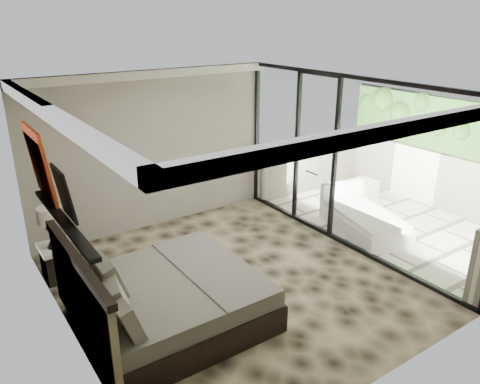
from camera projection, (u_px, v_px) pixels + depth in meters
floor at (232, 282)px, 6.81m from camera, size 5.00×5.00×0.00m
ceiling at (231, 88)px, 5.82m from camera, size 4.50×5.00×0.02m
back_wall at (154, 151)px, 8.23m from camera, size 4.50×0.02×2.80m
left_wall at (62, 234)px, 5.13m from camera, size 0.02×5.00×2.80m
glass_wall at (348, 164)px, 7.50m from camera, size 0.08×5.00×2.80m
terrace_slab at (398, 225)px, 8.82m from camera, size 3.00×5.00×0.12m
parapet_far at (445, 181)px, 9.31m from camera, size 0.30×5.00×1.10m
foliage_hedge at (454, 127)px, 8.92m from camera, size 0.36×4.60×1.10m
picture_ledge at (63, 221)px, 5.20m from camera, size 0.12×2.20×0.05m
bed at (163, 299)px, 5.78m from camera, size 2.17×2.10×1.20m
nightstand at (60, 261)px, 6.88m from camera, size 0.64×0.64×0.52m
table_lamp at (50, 222)px, 6.59m from camera, size 0.34×0.34×0.62m
abstract_canvas at (39, 163)px, 5.62m from camera, size 0.13×0.90×0.90m
framed_print at (64, 194)px, 5.08m from camera, size 0.11×0.50×0.60m
ottoman at (363, 191)px, 9.68m from camera, size 0.48×0.48×0.46m
lounger at (362, 220)px, 8.38m from camera, size 1.27×1.89×0.67m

